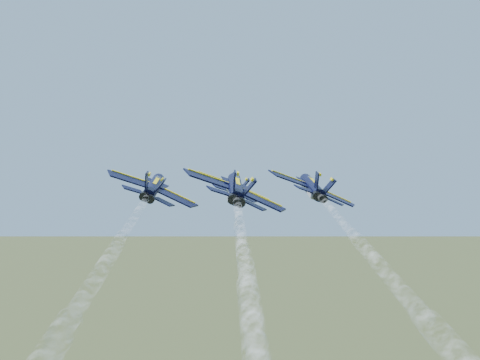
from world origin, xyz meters
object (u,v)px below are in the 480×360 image
(jet_lead, at_px, (234,186))
(jet_right, at_px, (311,187))
(jet_slot, at_px, (235,188))
(jet_left, at_px, (154,187))

(jet_lead, bearing_deg, jet_right, -47.43)
(jet_slot, bearing_deg, jet_left, 133.75)
(jet_lead, distance_m, jet_right, 16.20)
(jet_lead, xyz_separation_m, jet_left, (-6.26, -16.45, 0.00))
(jet_left, xyz_separation_m, jet_slot, (14.93, -6.25, 0.00))
(jet_right, height_order, jet_slot, same)
(jet_right, distance_m, jet_slot, 17.27)
(jet_left, distance_m, jet_slot, 16.18)
(jet_lead, distance_m, jet_slot, 24.30)
(jet_left, bearing_deg, jet_lead, 45.63)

